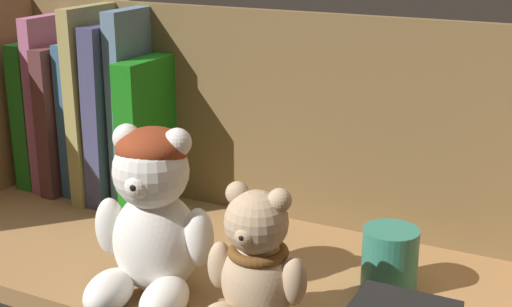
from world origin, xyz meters
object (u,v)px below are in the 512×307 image
Objects in this scene: book_4 at (106,101)px; book_5 at (122,111)px; teddy_bear_smaller at (255,268)px; book_1 at (60,101)px; book_3 at (91,116)px; book_7 at (158,130)px; book_6 at (139,106)px; book_0 at (46,111)px; pillar_candle at (390,259)px; book_2 at (74,116)px; teddy_bear_larger at (152,218)px.

book_5 is (2.45, 0.00, -1.01)cm from book_4.
teddy_bear_smaller is (32.13, -21.17, -6.70)cm from book_4.
book_5 is (10.21, 0.00, -0.17)cm from book_1.
book_7 is at bearing 0.00° from book_3.
book_6 reaches higher than book_1.
book_0 reaches higher than pillar_candle.
book_6 is at bearing 0.00° from book_5.
book_2 is at bearing 180.00° from book_6.
book_0 reaches higher than teddy_bear_larger.
book_1 reaches higher than book_0.
book_2 is 47.53cm from pillar_candle.
book_5 reaches higher than book_2.
book_5 is at bearing 144.50° from teddy_bear_smaller.
pillar_candle is at bearing 54.22° from teddy_bear_smaller.
book_6 is at bearing 180.00° from book_7.
book_1 is at bearing 180.00° from book_5.
book_6 is 1.47× the size of teddy_bear_larger.
book_4 is 29.60cm from teddy_bear_larger.
book_7 is at bearing 0.00° from book_1.
book_4 is 3.97× the size of pillar_candle.
book_2 is 10.80cm from book_6.
book_4 reaches higher than book_0.
book_1 is 12.81cm from book_6.
book_6 is at bearing 0.00° from book_4.
book_6 is at bearing 0.00° from book_2.
book_3 is 0.82× the size of book_6.
teddy_bear_larger reaches higher than pillar_candle.
book_0 is 4.82cm from book_2.
book_3 reaches higher than book_0.
book_0 is 37.36cm from teddy_bear_larger.
book_7 is (5.43, 0.00, -1.87)cm from book_5.
book_1 is at bearing 144.53° from teddy_bear_larger.
book_5 reaches higher than book_3.
book_3 is at bearing 148.67° from teddy_bear_smaller.
teddy_bear_smaller is (34.78, -21.17, -4.35)cm from book_3.
book_0 is 1.17× the size of teddy_bear_larger.
book_0 is at bearing 180.00° from book_4.
teddy_bear_smaller is at bearing -125.78° from pillar_candle.
book_7 is at bearing 0.00° from book_2.
pillar_candle is (8.57, 11.89, -2.45)cm from teddy_bear_smaller.
book_7 is at bearing 0.00° from book_0.
teddy_bear_larger is at bearing -52.12° from book_6.
teddy_bear_larger is (26.40, -20.44, -1.78)cm from book_2.
book_4 is 1.31× the size of book_7.
pillar_candle is at bearing 29.46° from teddy_bear_larger.
book_0 is 1.49× the size of teddy_bear_smaller.
book_2 reaches higher than book_7.
book_5 is (5.11, 0.00, 1.34)cm from book_3.
book_6 is (10.50, 0.00, 2.53)cm from book_2.
book_7 is 1.13× the size of teddy_bear_larger.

